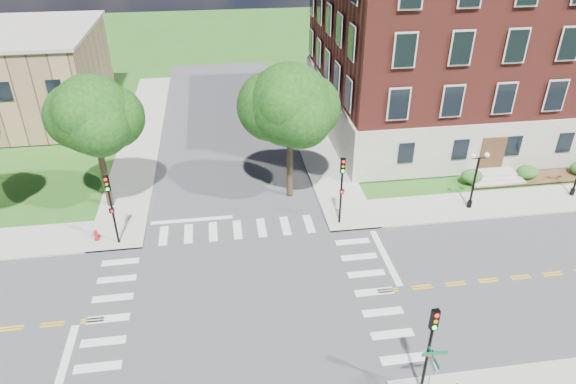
{
  "coord_description": "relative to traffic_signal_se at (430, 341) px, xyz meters",
  "views": [
    {
      "loc": [
        -0.72,
        -20.9,
        19.39
      ],
      "look_at": [
        3.24,
        6.23,
        3.2
      ],
      "focal_mm": 32.0,
      "sensor_mm": 36.0,
      "label": 1
    }
  ],
  "objects": [
    {
      "name": "twin_lamp_west",
      "position": [
        8.98,
        14.22,
        -0.66
      ],
      "size": [
        1.36,
        0.36,
        4.23
      ],
      "color": "black",
      "rests_on": "ground"
    },
    {
      "name": "fire_hydrant",
      "position": [
        -16.29,
        13.95,
        -2.72
      ],
      "size": [
        0.35,
        0.35,
        0.75
      ],
      "color": "red",
      "rests_on": "ground"
    },
    {
      "name": "stop_bar_east",
      "position": [
        1.46,
        9.72,
        -3.19
      ],
      "size": [
        0.4,
        5.5,
        0.0
      ],
      "primitive_type": "cube",
      "color": "silver",
      "rests_on": "ground"
    },
    {
      "name": "traffic_signal_ne",
      "position": [
        -0.51,
        13.64,
        0.0
      ],
      "size": [
        0.36,
        0.41,
        4.8
      ],
      "color": "black",
      "rests_on": "ground"
    },
    {
      "name": "traffic_signal_nw",
      "position": [
        -14.88,
        13.44,
        0.0
      ],
      "size": [
        0.38,
        0.46,
        4.8
      ],
      "color": "black",
      "rests_on": "ground"
    },
    {
      "name": "road_ns",
      "position": [
        -7.34,
        6.72,
        -3.18
      ],
      "size": [
        12.0,
        90.0,
        0.01
      ],
      "primitive_type": "cube",
      "color": "#3D3D3F",
      "rests_on": "ground"
    },
    {
      "name": "sidewalk_nw",
      "position": [
        -22.72,
        22.09,
        -3.13
      ],
      "size": [
        34.0,
        34.0,
        0.12
      ],
      "color": "#9E9B93",
      "rests_on": "ground"
    },
    {
      "name": "sidewalk_ne",
      "position": [
        8.03,
        22.09,
        -3.13
      ],
      "size": [
        34.0,
        34.0,
        0.12
      ],
      "color": "#9E9B93",
      "rests_on": "ground"
    },
    {
      "name": "crosswalk_east",
      "position": [
        -0.14,
        6.72,
        -3.19
      ],
      "size": [
        2.2,
        10.2,
        0.02
      ],
      "primitive_type": null,
      "color": "silver",
      "rests_on": "ground"
    },
    {
      "name": "traffic_signal_se",
      "position": [
        0.0,
        0.0,
        0.0
      ],
      "size": [
        0.34,
        0.37,
        4.8
      ],
      "color": "black",
      "rests_on": "ground"
    },
    {
      "name": "tree_d",
      "position": [
        -3.26,
        17.8,
        3.83
      ],
      "size": [
        5.65,
        5.65,
        9.75
      ],
      "color": "#322419",
      "rests_on": "ground"
    },
    {
      "name": "street_sign_pole",
      "position": [
        -0.03,
        -0.58,
        -0.88
      ],
      "size": [
        1.1,
        1.1,
        3.1
      ],
      "color": "gray",
      "rests_on": "ground"
    },
    {
      "name": "road_ew",
      "position": [
        -7.34,
        6.72,
        -3.18
      ],
      "size": [
        90.0,
        12.0,
        0.01
      ],
      "primitive_type": "cube",
      "color": "#3D3D3F",
      "rests_on": "ground"
    },
    {
      "name": "tree_c",
      "position": [
        -16.06,
        18.19,
        3.73
      ],
      "size": [
        5.18,
        5.18,
        9.41
      ],
      "color": "#322419",
      "rests_on": "ground"
    },
    {
      "name": "main_building",
      "position": [
        16.66,
        28.71,
        5.15
      ],
      "size": [
        30.6,
        22.4,
        16.5
      ],
      "color": "#A49E90",
      "rests_on": "ground"
    },
    {
      "name": "ground",
      "position": [
        -7.34,
        6.72,
        -3.19
      ],
      "size": [
        160.0,
        160.0,
        0.0
      ],
      "primitive_type": "plane",
      "color": "#2A5919",
      "rests_on": "ground"
    }
  ]
}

